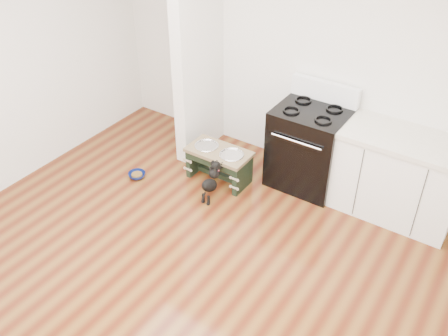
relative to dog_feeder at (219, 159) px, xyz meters
The scene contains 8 objects.
ground 1.77m from the dog_feeder, 70.12° to the right, with size 5.00×5.00×0.00m, color #4B1C0D.
room_shell 2.20m from the dog_feeder, 70.12° to the right, with size 5.00×5.00×5.00m.
partition_wall 1.30m from the dog_feeder, 141.82° to the left, with size 0.15×0.80×2.70m, color silver.
oven_range 1.01m from the dog_feeder, 31.42° to the left, with size 0.76×0.69×1.14m.
cabinet_run 1.91m from the dog_feeder, 16.32° to the left, with size 1.24×0.64×0.91m.
dog_feeder is the anchor object (origin of this frame).
puppy 0.36m from the dog_feeder, 68.85° to the right, with size 0.13×0.37×0.44m.
floor_bowl 0.98m from the dog_feeder, 148.64° to the right, with size 0.24×0.24×0.06m.
Camera 1 is at (2.02, -2.18, 3.41)m, focal length 40.00 mm.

